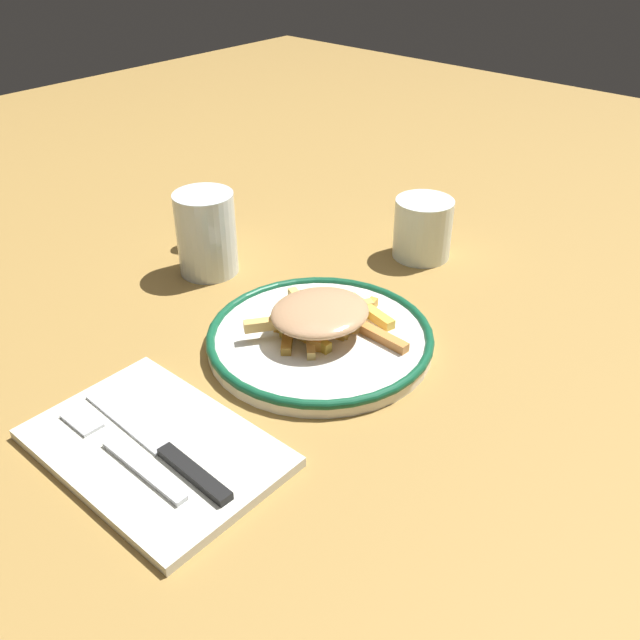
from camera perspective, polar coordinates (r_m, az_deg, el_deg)
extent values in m
plane|color=olive|center=(0.79, 0.00, -2.13)|extent=(2.60, 2.60, 0.00)
cylinder|color=white|center=(0.79, 0.00, -1.68)|extent=(0.26, 0.26, 0.02)
torus|color=#135233|center=(0.78, 0.00, -1.23)|extent=(0.26, 0.26, 0.01)
cube|color=gold|center=(0.78, -1.64, -1.07)|extent=(0.01, 0.09, 0.01)
cube|color=#DDAC59|center=(0.77, -3.63, -0.24)|extent=(0.07, 0.05, 0.01)
cube|color=gold|center=(0.81, 3.14, 0.18)|extent=(0.09, 0.03, 0.01)
cube|color=gold|center=(0.82, 4.13, 0.71)|extent=(0.03, 0.08, 0.01)
cube|color=gold|center=(0.78, -0.94, -0.04)|extent=(0.04, 0.08, 0.01)
cube|color=gold|center=(0.81, 2.48, 0.56)|extent=(0.05, 0.06, 0.01)
cube|color=#ECB456|center=(0.78, 0.07, -0.88)|extent=(0.05, 0.06, 0.01)
cube|color=gold|center=(0.81, -0.20, 1.30)|extent=(0.06, 0.04, 0.01)
cube|color=#E4B65E|center=(0.77, -0.96, -1.37)|extent=(0.06, 0.06, 0.01)
cube|color=gold|center=(0.81, -2.99, 0.30)|extent=(0.06, 0.04, 0.01)
cube|color=#D4833C|center=(0.78, 4.58, -1.12)|extent=(0.02, 0.09, 0.01)
cube|color=gold|center=(0.80, -1.28, -0.30)|extent=(0.07, 0.02, 0.01)
cube|color=#F0C160|center=(0.80, -1.19, 0.98)|extent=(0.05, 0.08, 0.01)
cube|color=#E3A751|center=(0.82, 2.36, 0.91)|extent=(0.06, 0.04, 0.01)
cube|color=gold|center=(0.78, -0.06, -0.84)|extent=(0.06, 0.05, 0.01)
cube|color=#C18731|center=(0.78, -2.65, -1.05)|extent=(0.07, 0.06, 0.01)
ellipsoid|color=tan|center=(0.77, 0.46, 0.65)|extent=(0.13, 0.12, 0.02)
cube|color=#275E20|center=(0.77, -0.23, 1.05)|extent=(0.00, 0.00, 0.00)
cube|color=#207431|center=(0.76, -0.43, 0.72)|extent=(0.00, 0.00, 0.00)
cube|color=#2E5C2C|center=(0.76, 2.65, 0.96)|extent=(0.00, 0.00, 0.00)
cube|color=#336535|center=(0.77, -0.56, 1.23)|extent=(0.00, 0.00, 0.00)
cube|color=#27742E|center=(0.76, 1.01, 0.76)|extent=(0.00, 0.00, 0.00)
cube|color=#275B2B|center=(0.77, -0.15, 1.06)|extent=(0.00, 0.00, 0.00)
cube|color=#2F7229|center=(0.76, 0.25, 0.85)|extent=(0.00, 0.00, 0.00)
cube|color=#1F621C|center=(0.77, -0.23, 1.10)|extent=(0.00, 0.00, 0.00)
cube|color=silver|center=(0.67, -13.42, -10.23)|extent=(0.16, 0.24, 0.01)
cube|color=silver|center=(0.64, -14.34, -11.88)|extent=(0.01, 0.11, 0.01)
cube|color=silver|center=(0.71, -19.03, -7.85)|extent=(0.02, 0.04, 0.00)
cube|color=black|center=(0.63, -10.34, -12.33)|extent=(0.02, 0.09, 0.01)
cube|color=silver|center=(0.70, -15.62, -7.98)|extent=(0.02, 0.12, 0.00)
cylinder|color=silver|center=(0.93, -9.35, 7.05)|extent=(0.08, 0.08, 0.11)
cylinder|color=white|center=(0.98, 8.47, 7.47)|extent=(0.08, 0.08, 0.08)
torus|color=white|center=(1.01, 9.91, 8.45)|extent=(0.05, 0.01, 0.05)
cylinder|color=silver|center=(1.02, -9.56, 7.73)|extent=(0.03, 0.03, 0.06)
sphere|color=#B7BABF|center=(1.00, -9.75, 9.70)|extent=(0.03, 0.03, 0.03)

